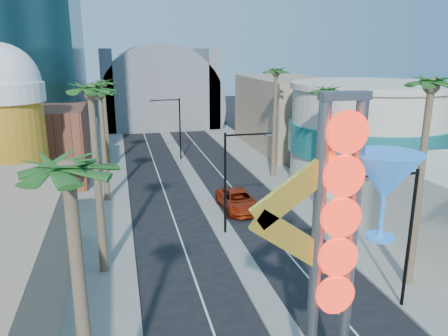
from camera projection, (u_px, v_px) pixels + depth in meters
sidewalk_west at (104, 185)px, 45.87m from camera, size 5.00×100.00×0.15m
sidewalk_east at (274, 173)px, 50.20m from camera, size 5.00×100.00×0.15m
median at (188, 172)px, 50.85m from camera, size 1.60×84.00×0.15m
brick_filler_west at (38, 146)px, 46.16m from camera, size 10.00×10.00×8.00m
filler_east at (287, 113)px, 62.57m from camera, size 10.00×20.00×10.00m
beer_mug at (5, 122)px, 37.42m from camera, size 7.00×7.00×14.50m
turquoise_building at (368, 134)px, 46.09m from camera, size 16.60×16.60×10.60m
canopy at (159, 102)px, 81.59m from camera, size 22.00×16.00×22.00m
neon_sign at (355, 233)px, 16.29m from camera, size 6.53×2.60×12.55m
streetlight_0 at (232, 173)px, 32.83m from camera, size 3.79×0.25×8.00m
streetlight_1 at (176, 123)px, 55.08m from camera, size 3.79×0.25×8.00m
streetlight_2 at (403, 227)px, 23.01m from camera, size 3.45×0.25×8.00m
palm_0 at (70, 194)px, 12.45m from camera, size 2.40×2.40×11.70m
palm_1 at (91, 104)px, 25.34m from camera, size 2.40×2.40×12.70m
palm_2 at (100, 101)px, 38.81m from camera, size 2.40×2.40×11.20m
palm_3 at (103, 89)px, 50.06m from camera, size 2.40×2.40×11.20m
palm_5 at (430, 100)px, 23.70m from camera, size 2.40×2.40×13.20m
palm_6 at (327, 100)px, 35.30m from camera, size 2.40×2.40×11.70m
palm_7 at (276, 79)px, 46.31m from camera, size 2.40×2.40×12.70m
red_pickup at (238, 200)px, 38.92m from camera, size 3.12×6.30×1.72m
pedestrian_b at (345, 242)px, 30.35m from camera, size 0.89×0.74×1.64m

